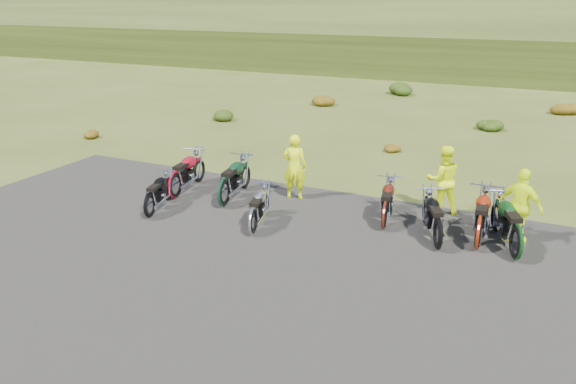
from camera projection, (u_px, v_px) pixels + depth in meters
The scene contains 22 objects.
ground at pixel (299, 247), 13.12m from camera, with size 300.00×300.00×0.00m, color #3F4818.
gravel_pad at pixel (258, 284), 11.42m from camera, with size 20.00×12.00×0.04m, color black.
hill_slope at pixel (507, 55), 55.72m from camera, with size 300.00×46.00×3.00m, color #2B3712, non-canonical shape.
hill_plateau at pixel (537, 26), 106.83m from camera, with size 300.00×90.00×9.17m, color #2B3712.
shrub_0 at pixel (93, 133), 23.03m from camera, with size 0.77×0.77×0.45m, color brown.
shrub_1 at pixel (222, 114), 26.34m from camera, with size 1.03×1.03×0.61m, color #1C300C.
shrub_2 at pixel (322, 99), 29.66m from camera, with size 1.30×1.30×0.77m, color brown.
shrub_3 at pixel (402, 87), 32.97m from camera, with size 1.56×1.56×0.92m, color #1C300C.
shrub_4 at pixel (390, 146), 21.05m from camera, with size 0.77×0.77×0.45m, color brown.
shrub_5 at pixel (489, 123), 24.36m from camera, with size 1.03×1.03×0.61m, color #1C300C.
shrub_6 at pixel (564, 106), 27.67m from camera, with size 1.30×1.30×0.77m, color brown.
motorcycle_0 at pixel (151, 218), 14.80m from camera, with size 1.92×0.64×1.01m, color black, non-canonical shape.
motorcycle_1 at pixel (176, 199), 16.20m from camera, with size 2.26×0.75×1.18m, color maroon, non-canonical shape.
motorcycle_2 at pixel (225, 207), 15.59m from camera, with size 2.29×0.76×1.20m, color black, non-canonical shape.
motorcycle_3 at pixel (253, 235), 13.76m from camera, with size 1.92×0.64×1.01m, color #AFAFB4, non-canonical shape.
motorcycle_4 at pixel (383, 230), 14.07m from camera, with size 2.03×0.68×1.07m, color #4E150D, non-canonical shape.
motorcycle_5 at pixel (437, 250), 12.96m from camera, with size 2.11×0.70×1.11m, color black, non-canonical shape.
motorcycle_6 at pixel (476, 250), 12.96m from camera, with size 2.27×0.76×1.19m, color maroon, non-canonical shape.
motorcycle_7 at pixel (513, 260), 12.47m from camera, with size 2.29×0.76×1.20m, color black, non-canonical shape.
person_middle at pixel (294, 168), 15.90m from camera, with size 0.69×0.45×1.88m, color #DEF50C.
person_right_a at pixel (443, 181), 14.82m from camera, with size 0.90×0.70×1.85m, color #DEF50C.
person_right_b at pixel (521, 207), 13.02m from camera, with size 1.06×0.44×1.81m, color #DEF50C.
Camera 1 is at (4.92, -10.90, 5.55)m, focal length 35.00 mm.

